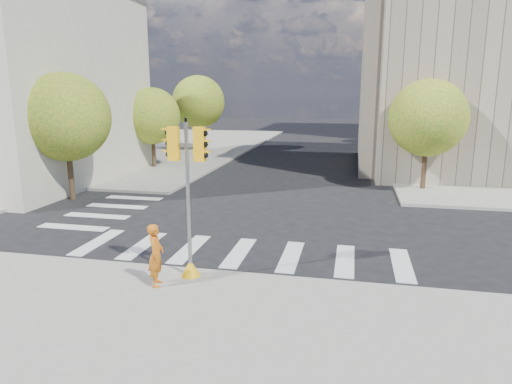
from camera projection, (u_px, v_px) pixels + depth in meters
ground at (254, 236)px, 17.64m from camera, size 160.00×160.00×0.00m
sidewalk_far_left at (118, 146)px, 46.55m from camera, size 28.00×40.00×0.15m
tree_lw_near at (66, 117)px, 22.71m from camera, size 4.40×4.40×6.41m
tree_lw_mid at (152, 116)px, 32.36m from camera, size 4.00×4.00×5.77m
tree_lw_far at (198, 102)px, 41.74m from camera, size 4.80×4.80×6.95m
tree_re_near at (428, 118)px, 24.78m from camera, size 4.20×4.20×6.16m
tree_re_mid at (405, 106)px, 36.18m from camera, size 4.60×4.60×6.66m
tree_re_far at (393, 107)px, 47.74m from camera, size 4.00×4.00×5.88m
lamp_near at (427, 106)px, 28.39m from camera, size 0.35×0.18×8.11m
lamp_far at (405, 102)px, 41.76m from camera, size 0.35×0.18×8.11m
traffic_signal at (189, 212)px, 12.98m from camera, size 1.06×0.56×4.59m
photographer at (156, 255)px, 12.57m from camera, size 0.57×0.73×1.77m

